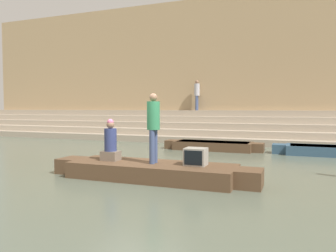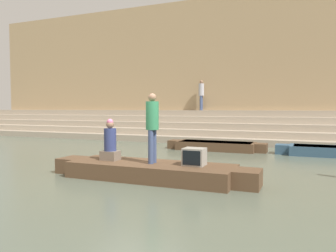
{
  "view_description": "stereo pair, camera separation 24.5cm",
  "coord_description": "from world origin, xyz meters",
  "px_view_note": "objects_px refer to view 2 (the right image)",
  "views": [
    {
      "loc": [
        3.97,
        -7.93,
        1.83
      ],
      "look_at": [
        0.55,
        0.95,
        1.32
      ],
      "focal_mm": 35.0,
      "sensor_mm": 36.0,
      "label": 1
    },
    {
      "loc": [
        4.2,
        -7.84,
        1.83
      ],
      "look_at": [
        0.55,
        0.95,
        1.32
      ],
      "focal_mm": 35.0,
      "sensor_mm": 36.0,
      "label": 2
    }
  ],
  "objects_px": {
    "moored_boat_distant": "(216,146)",
    "tv_set": "(194,157)",
    "rowboat_main": "(150,170)",
    "person_rowing": "(110,143)",
    "person_on_steps": "(201,93)",
    "person_standing": "(152,123)"
  },
  "relations": [
    {
      "from": "moored_boat_distant",
      "to": "person_on_steps",
      "type": "distance_m",
      "value": 5.84
    },
    {
      "from": "moored_boat_distant",
      "to": "rowboat_main",
      "type": "bearing_deg",
      "value": -97.18
    },
    {
      "from": "moored_boat_distant",
      "to": "person_on_steps",
      "type": "relative_size",
      "value": 2.42
    },
    {
      "from": "person_rowing",
      "to": "person_on_steps",
      "type": "bearing_deg",
      "value": 99.3
    },
    {
      "from": "rowboat_main",
      "to": "tv_set",
      "type": "distance_m",
      "value": 1.24
    },
    {
      "from": "person_rowing",
      "to": "person_on_steps",
      "type": "distance_m",
      "value": 11.34
    },
    {
      "from": "tv_set",
      "to": "person_on_steps",
      "type": "relative_size",
      "value": 0.3
    },
    {
      "from": "person_rowing",
      "to": "person_on_steps",
      "type": "relative_size",
      "value": 0.63
    },
    {
      "from": "tv_set",
      "to": "moored_boat_distant",
      "type": "xyz_separation_m",
      "value": [
        -1.04,
        6.26,
        -0.43
      ]
    },
    {
      "from": "person_standing",
      "to": "person_on_steps",
      "type": "distance_m",
      "value": 11.43
    },
    {
      "from": "moored_boat_distant",
      "to": "tv_set",
      "type": "bearing_deg",
      "value": -86.63
    },
    {
      "from": "person_standing",
      "to": "person_rowing",
      "type": "relative_size",
      "value": 1.59
    },
    {
      "from": "moored_boat_distant",
      "to": "person_rowing",
      "type": "bearing_deg",
      "value": -107.96
    },
    {
      "from": "rowboat_main",
      "to": "person_standing",
      "type": "xyz_separation_m",
      "value": [
        0.06,
        -0.0,
        1.24
      ]
    },
    {
      "from": "person_standing",
      "to": "person_rowing",
      "type": "bearing_deg",
      "value": -178.12
    },
    {
      "from": "person_standing",
      "to": "tv_set",
      "type": "bearing_deg",
      "value": 7.7
    },
    {
      "from": "person_rowing",
      "to": "rowboat_main",
      "type": "bearing_deg",
      "value": 4.96
    },
    {
      "from": "person_rowing",
      "to": "moored_boat_distant",
      "type": "height_order",
      "value": "person_rowing"
    },
    {
      "from": "person_standing",
      "to": "person_on_steps",
      "type": "bearing_deg",
      "value": 102.82
    },
    {
      "from": "tv_set",
      "to": "moored_boat_distant",
      "type": "height_order",
      "value": "tv_set"
    },
    {
      "from": "tv_set",
      "to": "person_on_steps",
      "type": "distance_m",
      "value": 11.7
    },
    {
      "from": "rowboat_main",
      "to": "person_standing",
      "type": "relative_size",
      "value": 3.1
    }
  ]
}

